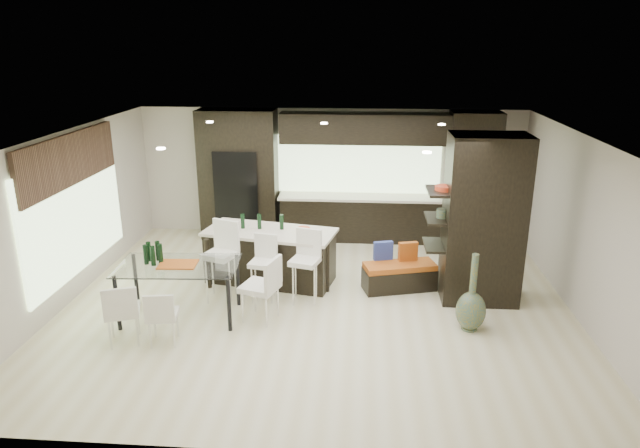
# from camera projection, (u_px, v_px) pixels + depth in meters

# --- Properties ---
(ground) EXTENTS (8.00, 8.00, 0.00)m
(ground) POSITION_uv_depth(u_px,v_px,m) (317.00, 303.00, 9.20)
(ground) COLOR beige
(ground) RESTS_ON ground
(back_wall) EXTENTS (8.00, 0.02, 2.70)m
(back_wall) POSITION_uv_depth(u_px,v_px,m) (330.00, 173.00, 12.10)
(back_wall) COLOR beige
(back_wall) RESTS_ON ground
(left_wall) EXTENTS (0.02, 7.00, 2.70)m
(left_wall) POSITION_uv_depth(u_px,v_px,m) (67.00, 218.00, 9.07)
(left_wall) COLOR beige
(left_wall) RESTS_ON ground
(right_wall) EXTENTS (0.02, 7.00, 2.70)m
(right_wall) POSITION_uv_depth(u_px,v_px,m) (584.00, 230.00, 8.49)
(right_wall) COLOR beige
(right_wall) RESTS_ON ground
(ceiling) EXTENTS (8.00, 7.00, 0.02)m
(ceiling) POSITION_uv_depth(u_px,v_px,m) (317.00, 136.00, 8.36)
(ceiling) COLOR white
(ceiling) RESTS_ON ground
(window_left) EXTENTS (0.04, 3.20, 1.90)m
(window_left) POSITION_uv_depth(u_px,v_px,m) (75.00, 214.00, 9.26)
(window_left) COLOR #B2D199
(window_left) RESTS_ON left_wall
(window_back) EXTENTS (3.40, 0.04, 1.20)m
(window_back) POSITION_uv_depth(u_px,v_px,m) (359.00, 164.00, 11.95)
(window_back) COLOR #B2D199
(window_back) RESTS_ON back_wall
(stone_accent) EXTENTS (0.08, 3.00, 0.80)m
(stone_accent) POSITION_uv_depth(u_px,v_px,m) (70.00, 160.00, 8.97)
(stone_accent) COLOR brown
(stone_accent) RESTS_ON left_wall
(ceiling_spots) EXTENTS (4.00, 3.00, 0.02)m
(ceiling_spots) POSITION_uv_depth(u_px,v_px,m) (318.00, 135.00, 8.60)
(ceiling_spots) COLOR white
(ceiling_spots) RESTS_ON ceiling
(back_cabinetry) EXTENTS (6.80, 0.68, 2.70)m
(back_cabinetry) POSITION_uv_depth(u_px,v_px,m) (354.00, 177.00, 11.75)
(back_cabinetry) COLOR black
(back_cabinetry) RESTS_ON ground
(refrigerator) EXTENTS (0.90, 0.68, 1.90)m
(refrigerator) POSITION_uv_depth(u_px,v_px,m) (239.00, 194.00, 12.00)
(refrigerator) COLOR black
(refrigerator) RESTS_ON ground
(partition_column) EXTENTS (1.20, 0.80, 2.70)m
(partition_column) POSITION_uv_depth(u_px,v_px,m) (483.00, 220.00, 8.97)
(partition_column) COLOR black
(partition_column) RESTS_ON ground
(kitchen_island) EXTENTS (2.36, 1.38, 0.92)m
(kitchen_island) POSITION_uv_depth(u_px,v_px,m) (271.00, 256.00, 9.93)
(kitchen_island) COLOR black
(kitchen_island) RESTS_ON ground
(stool_left) EXTENTS (0.60, 0.60, 1.05)m
(stool_left) POSITION_uv_depth(u_px,v_px,m) (221.00, 269.00, 9.19)
(stool_left) COLOR white
(stool_left) RESTS_ON ground
(stool_mid) EXTENTS (0.45, 0.45, 0.87)m
(stool_mid) POSITION_uv_depth(u_px,v_px,m) (263.00, 275.00, 9.21)
(stool_mid) COLOR white
(stool_mid) RESTS_ON ground
(stool_right) EXTENTS (0.52, 0.52, 0.96)m
(stool_right) POSITION_uv_depth(u_px,v_px,m) (305.00, 274.00, 9.12)
(stool_right) COLOR white
(stool_right) RESTS_ON ground
(bench) EXTENTS (1.29, 0.78, 0.47)m
(bench) POSITION_uv_depth(u_px,v_px,m) (399.00, 276.00, 9.65)
(bench) COLOR black
(bench) RESTS_ON ground
(floor_vase) EXTENTS (0.49, 0.49, 1.18)m
(floor_vase) POSITION_uv_depth(u_px,v_px,m) (472.00, 292.00, 8.20)
(floor_vase) COLOR #4A5A40
(floor_vase) RESTS_ON ground
(dining_table) EXTENTS (1.84, 1.11, 0.86)m
(dining_table) POSITION_uv_depth(u_px,v_px,m) (180.00, 291.00, 8.63)
(dining_table) COLOR white
(dining_table) RESTS_ON ground
(chair_near) EXTENTS (0.46, 0.46, 0.75)m
(chair_near) POSITION_uv_depth(u_px,v_px,m) (163.00, 318.00, 7.90)
(chair_near) COLOR white
(chair_near) RESTS_ON ground
(chair_far) EXTENTS (0.58, 0.58, 0.84)m
(chair_far) POSITION_uv_depth(u_px,v_px,m) (123.00, 315.00, 7.90)
(chair_far) COLOR white
(chair_far) RESTS_ON ground
(chair_end) EXTENTS (0.63, 0.63, 0.93)m
(chair_end) POSITION_uv_depth(u_px,v_px,m) (260.00, 291.00, 8.53)
(chair_end) COLOR white
(chair_end) RESTS_ON ground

